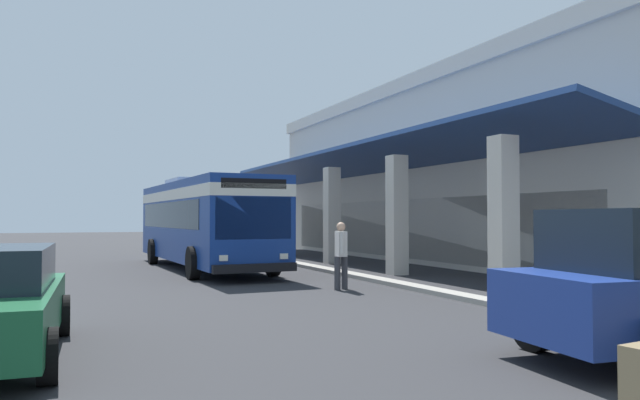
{
  "coord_description": "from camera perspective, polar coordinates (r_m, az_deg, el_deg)",
  "views": [
    {
      "loc": [
        20.69,
        -5.05,
        1.86
      ],
      "look_at": [
        3.11,
        2.43,
        2.41
      ],
      "focal_mm": 33.97,
      "sensor_mm": 36.0,
      "label": 1
    }
  ],
  "objects": [
    {
      "name": "plaza_building",
      "position": [
        28.75,
        15.82,
        2.35
      ],
      "size": [
        26.19,
        13.63,
        7.67
      ],
      "color": "beige",
      "rests_on": "ground"
    },
    {
      "name": "transit_bus",
      "position": [
        22.43,
        -10.89,
        -1.65
      ],
      "size": [
        11.3,
        3.13,
        3.34
      ],
      "color": "navy",
      "rests_on": "ground"
    },
    {
      "name": "potted_palm",
      "position": [
        31.13,
        -4.17,
        -4.03
      ],
      "size": [
        1.6,
        1.66,
        2.58
      ],
      "color": "brown",
      "rests_on": "ground"
    },
    {
      "name": "curb_strip",
      "position": [
        23.91,
        -2.47,
        -5.98
      ],
      "size": [
        31.06,
        0.5,
        0.12
      ],
      "primitive_type": "cube",
      "color": "#9E998E",
      "rests_on": "ground"
    },
    {
      "name": "pedestrian",
      "position": [
        15.68,
        1.99,
        -4.86
      ],
      "size": [
        0.66,
        0.42,
        1.74
      ],
      "color": "#38383D",
      "rests_on": "ground"
    },
    {
      "name": "ground",
      "position": [
        24.54,
        9.21,
        -5.99
      ],
      "size": [
        120.0,
        120.0,
        0.0
      ],
      "primitive_type": "plane",
      "color": "#2D2D30"
    }
  ]
}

